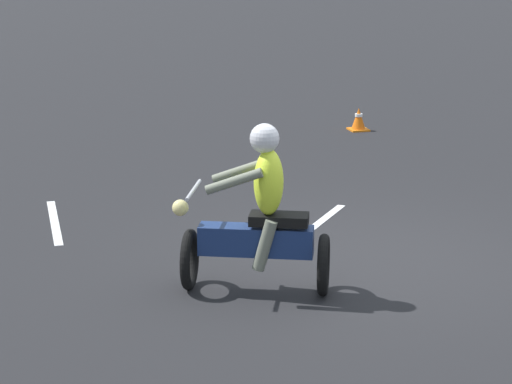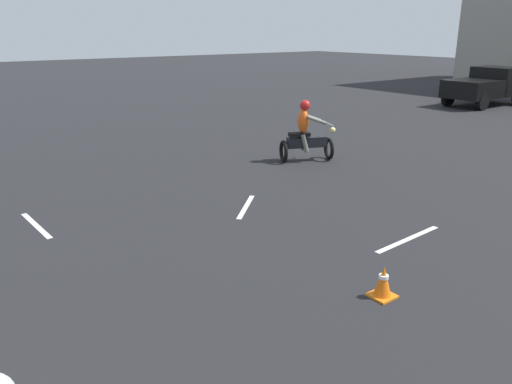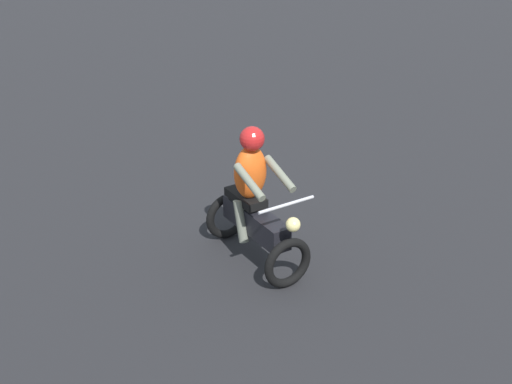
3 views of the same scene
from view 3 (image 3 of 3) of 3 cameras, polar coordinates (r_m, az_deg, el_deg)
name	(u,v)px [view 3 (image 3 of 3)]	position (r m, az deg, el deg)	size (l,w,h in m)	color
motorcycle_rider_background	(254,204)	(8.15, -0.13, -1.01)	(1.12, 1.54, 1.66)	black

